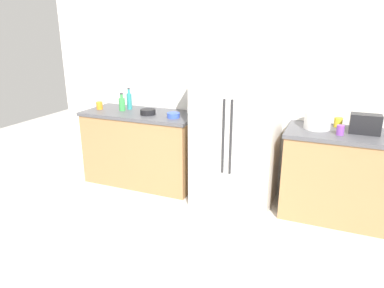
{
  "coord_description": "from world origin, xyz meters",
  "views": [
    {
      "loc": [
        1.08,
        -1.98,
        1.87
      ],
      "look_at": [
        0.05,
        0.49,
        1.0
      ],
      "focal_mm": 32.62,
      "sensor_mm": 36.0,
      "label": 1
    }
  ],
  "objects_px": {
    "bottle_b": "(122,104)",
    "cup_b": "(340,130)",
    "toaster": "(365,124)",
    "cup_a": "(338,122)",
    "bowl_b": "(148,112)",
    "rice_cooker": "(318,115)",
    "cup_d": "(99,105)",
    "cup_c": "(190,110)",
    "refrigerator": "(237,128)",
    "bowl_a": "(173,115)",
    "bottle_a": "(129,101)"
  },
  "relations": [
    {
      "from": "toaster",
      "to": "cup_c",
      "type": "xyz_separation_m",
      "value": [
        -1.91,
        0.16,
        -0.06
      ]
    },
    {
      "from": "bottle_b",
      "to": "cup_a",
      "type": "height_order",
      "value": "bottle_b"
    },
    {
      "from": "bowl_b",
      "to": "cup_c",
      "type": "bearing_deg",
      "value": 30.82
    },
    {
      "from": "bottle_b",
      "to": "cup_d",
      "type": "xyz_separation_m",
      "value": [
        -0.31,
        -0.04,
        -0.04
      ]
    },
    {
      "from": "bowl_a",
      "to": "cup_a",
      "type": "bearing_deg",
      "value": 9.24
    },
    {
      "from": "cup_a",
      "to": "cup_b",
      "type": "xyz_separation_m",
      "value": [
        0.02,
        -0.3,
        -0.0
      ]
    },
    {
      "from": "toaster",
      "to": "bowl_a",
      "type": "height_order",
      "value": "toaster"
    },
    {
      "from": "toaster",
      "to": "cup_c",
      "type": "bearing_deg",
      "value": 175.07
    },
    {
      "from": "cup_a",
      "to": "bottle_b",
      "type": "bearing_deg",
      "value": -175.53
    },
    {
      "from": "toaster",
      "to": "cup_d",
      "type": "xyz_separation_m",
      "value": [
        -3.05,
        -0.07,
        -0.05
      ]
    },
    {
      "from": "bottle_a",
      "to": "bowl_a",
      "type": "height_order",
      "value": "bottle_a"
    },
    {
      "from": "rice_cooker",
      "to": "bottle_b",
      "type": "xyz_separation_m",
      "value": [
        -2.3,
        -0.04,
        -0.05
      ]
    },
    {
      "from": "bottle_b",
      "to": "cup_a",
      "type": "bearing_deg",
      "value": 4.47
    },
    {
      "from": "toaster",
      "to": "cup_a",
      "type": "bearing_deg",
      "value": 145.78
    },
    {
      "from": "cup_b",
      "to": "bowl_b",
      "type": "distance_m",
      "value": 2.12
    },
    {
      "from": "cup_a",
      "to": "bowl_b",
      "type": "bearing_deg",
      "value": -173.02
    },
    {
      "from": "cup_b",
      "to": "cup_c",
      "type": "relative_size",
      "value": 1.33
    },
    {
      "from": "bowl_b",
      "to": "cup_d",
      "type": "bearing_deg",
      "value": 178.3
    },
    {
      "from": "bottle_b",
      "to": "bowl_a",
      "type": "xyz_separation_m",
      "value": [
        0.75,
        -0.09,
        -0.06
      ]
    },
    {
      "from": "refrigerator",
      "to": "toaster",
      "type": "bearing_deg",
      "value": 3.24
    },
    {
      "from": "cup_d",
      "to": "bowl_a",
      "type": "relative_size",
      "value": 0.67
    },
    {
      "from": "bottle_b",
      "to": "cup_b",
      "type": "height_order",
      "value": "bottle_b"
    },
    {
      "from": "toaster",
      "to": "bottle_b",
      "type": "height_order",
      "value": "bottle_b"
    },
    {
      "from": "toaster",
      "to": "bowl_b",
      "type": "xyz_separation_m",
      "value": [
        -2.34,
        -0.09,
        -0.06
      ]
    },
    {
      "from": "bottle_b",
      "to": "bottle_a",
      "type": "bearing_deg",
      "value": 69.81
    },
    {
      "from": "cup_d",
      "to": "bowl_b",
      "type": "relative_size",
      "value": 0.54
    },
    {
      "from": "cup_a",
      "to": "cup_b",
      "type": "height_order",
      "value": "cup_a"
    },
    {
      "from": "toaster",
      "to": "cup_a",
      "type": "xyz_separation_m",
      "value": [
        -0.24,
        0.16,
        -0.05
      ]
    },
    {
      "from": "bowl_b",
      "to": "rice_cooker",
      "type": "bearing_deg",
      "value": 3.17
    },
    {
      "from": "cup_a",
      "to": "cup_b",
      "type": "bearing_deg",
      "value": -85.67
    },
    {
      "from": "cup_d",
      "to": "cup_a",
      "type": "bearing_deg",
      "value": 4.79
    },
    {
      "from": "cup_b",
      "to": "bowl_b",
      "type": "xyz_separation_m",
      "value": [
        -2.12,
        0.04,
        -0.02
      ]
    },
    {
      "from": "cup_d",
      "to": "cup_c",
      "type": "bearing_deg",
      "value": 11.71
    },
    {
      "from": "cup_c",
      "to": "refrigerator",
      "type": "bearing_deg",
      "value": -19.71
    },
    {
      "from": "bottle_b",
      "to": "cup_c",
      "type": "relative_size",
      "value": 3.15
    },
    {
      "from": "bottle_b",
      "to": "cup_b",
      "type": "xyz_separation_m",
      "value": [
        2.52,
        -0.11,
        -0.04
      ]
    },
    {
      "from": "bottle_a",
      "to": "cup_b",
      "type": "relative_size",
      "value": 2.88
    },
    {
      "from": "cup_a",
      "to": "refrigerator",
      "type": "bearing_deg",
      "value": -166.98
    },
    {
      "from": "refrigerator",
      "to": "bottle_a",
      "type": "bearing_deg",
      "value": 174.27
    },
    {
      "from": "rice_cooker",
      "to": "cup_c",
      "type": "xyz_separation_m",
      "value": [
        -1.47,
        0.15,
        -0.1
      ]
    },
    {
      "from": "cup_a",
      "to": "cup_d",
      "type": "xyz_separation_m",
      "value": [
        -2.81,
        -0.24,
        -0.0
      ]
    },
    {
      "from": "refrigerator",
      "to": "cup_a",
      "type": "bearing_deg",
      "value": 13.02
    },
    {
      "from": "refrigerator",
      "to": "cup_c",
      "type": "height_order",
      "value": "refrigerator"
    },
    {
      "from": "refrigerator",
      "to": "bottle_b",
      "type": "xyz_separation_m",
      "value": [
        -1.49,
        0.04,
        0.15
      ]
    },
    {
      "from": "bottle_b",
      "to": "cup_d",
      "type": "bearing_deg",
      "value": -172.67
    },
    {
      "from": "cup_b",
      "to": "cup_d",
      "type": "relative_size",
      "value": 0.96
    },
    {
      "from": "bowl_a",
      "to": "cup_d",
      "type": "bearing_deg",
      "value": 177.35
    },
    {
      "from": "toaster",
      "to": "cup_d",
      "type": "distance_m",
      "value": 3.05
    },
    {
      "from": "cup_d",
      "to": "toaster",
      "type": "bearing_deg",
      "value": 1.37
    },
    {
      "from": "bottle_a",
      "to": "toaster",
      "type": "bearing_deg",
      "value": -1.59
    }
  ]
}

